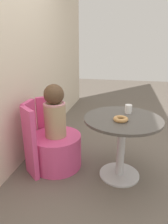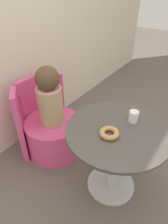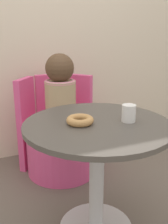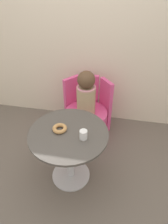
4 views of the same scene
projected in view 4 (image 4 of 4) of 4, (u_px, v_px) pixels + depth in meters
name	position (u px, v px, depth m)	size (l,w,h in m)	color
ground_plane	(66.00, 172.00, 2.28)	(12.00, 12.00, 0.00)	#665B51
back_wall	(84.00, 35.00, 2.44)	(6.00, 0.06, 2.40)	beige
round_table	(69.00, 145.00, 1.95)	(0.76, 0.76, 0.65)	silver
tub_chair	(86.00, 123.00, 2.68)	(0.55, 0.55, 0.37)	#E54C8C
booth_backrest	(89.00, 102.00, 2.75)	(0.65, 0.24, 0.74)	#E54C8C
child_figure	(86.00, 93.00, 2.40)	(0.23, 0.23, 0.57)	tan
donut	(60.00, 128.00, 1.87)	(0.14, 0.14, 0.04)	tan
cup	(83.00, 135.00, 1.77)	(0.07, 0.07, 0.09)	white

